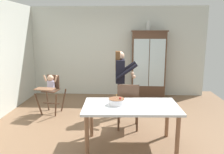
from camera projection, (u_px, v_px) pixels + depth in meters
ground_plane at (113, 129)px, 4.62m from camera, size 6.24×6.24×0.00m
wall_back at (117, 52)px, 6.92m from camera, size 5.32×0.06×2.70m
china_cabinet at (148, 64)px, 6.69m from camera, size 1.03×0.48×1.99m
ceramic_vase at (148, 26)px, 6.47m from camera, size 0.13×0.13×0.27m
high_chair_with_toddler at (51, 87)px, 5.41m from camera, size 0.65×0.75×0.95m
adult_person at (120, 76)px, 5.17m from camera, size 0.51×0.50×1.53m
dining_table at (131, 110)px, 3.84m from camera, size 1.65×0.97×0.74m
birthday_cake at (117, 102)px, 3.85m from camera, size 0.28×0.28×0.19m
dining_chair_far_side at (128, 103)px, 4.51m from camera, size 0.45×0.45×0.96m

